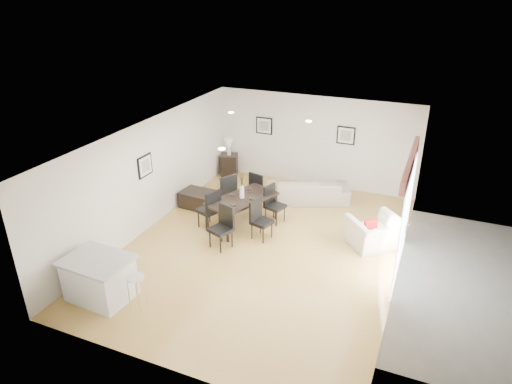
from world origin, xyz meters
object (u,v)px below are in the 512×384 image
at_px(dining_table, 242,201).
at_px(dining_chair_efar, 273,202).
at_px(dining_chair_wnear, 211,207).
at_px(kitchen_island, 99,278).
at_px(dining_chair_head, 223,224).
at_px(side_table, 229,165).
at_px(sofa, 308,190).
at_px(coffee_table, 201,200).
at_px(bar_stool, 136,281).
at_px(dining_chair_foot, 258,188).
at_px(armchair, 375,233).
at_px(dining_chair_wfar, 226,192).
at_px(dining_chair_enear, 259,217).

relative_size(dining_table, dining_chair_efar, 2.05).
xyz_separation_m(dining_chair_wnear, kitchen_island, (-0.68, -3.27, -0.14)).
height_order(dining_chair_head, side_table, dining_chair_head).
bearing_deg(dining_table, sofa, 82.69).
bearing_deg(dining_chair_wnear, kitchen_island, 8.81).
bearing_deg(coffee_table, bar_stool, -73.11).
xyz_separation_m(dining_chair_efar, dining_chair_foot, (-0.66, 0.64, 0.01)).
height_order(sofa, dining_chair_foot, dining_chair_foot).
relative_size(armchair, kitchen_island, 0.86).
distance_m(sofa, kitchen_island, 6.20).
distance_m(dining_chair_wnear, dining_chair_head, 0.92).
bearing_deg(dining_chair_wfar, sofa, 161.44).
height_order(dining_chair_foot, side_table, dining_chair_foot).
xyz_separation_m(armchair, dining_chair_head, (-3.22, -1.33, 0.21)).
bearing_deg(dining_table, dining_chair_enear, -11.45).
bearing_deg(dining_chair_foot, kitchen_island, 90.48).
bearing_deg(dining_chair_foot, armchair, -179.70).
distance_m(sofa, dining_table, 2.28).
height_order(dining_chair_foot, kitchen_island, dining_chair_foot).
relative_size(dining_chair_wnear, dining_chair_wfar, 0.93).
xyz_separation_m(dining_chair_foot, side_table, (-1.72, 1.74, -0.22)).
bearing_deg(dining_chair_wfar, side_table, -125.95).
height_order(sofa, dining_chair_efar, dining_chair_efar).
bearing_deg(dining_table, bar_stool, -74.53).
bearing_deg(dining_chair_enear, side_table, 51.14).
height_order(sofa, dining_chair_head, dining_chair_head).
height_order(armchair, dining_table, dining_table).
height_order(kitchen_island, bar_stool, kitchen_island).
bearing_deg(dining_chair_enear, coffee_table, 82.05).
bearing_deg(bar_stool, dining_chair_efar, 75.53).
bearing_deg(sofa, dining_table, 38.40).
xyz_separation_m(dining_chair_efar, kitchen_island, (-1.95, -4.21, -0.10)).
height_order(dining_table, bar_stool, dining_table).
relative_size(dining_chair_head, kitchen_island, 0.79).
xyz_separation_m(dining_chair_wnear, dining_chair_enear, (1.27, 0.05, -0.04)).
xyz_separation_m(coffee_table, bar_stool, (0.98, -4.20, 0.39)).
relative_size(dining_chair_wfar, dining_chair_foot, 1.12).
xyz_separation_m(dining_chair_efar, side_table, (-2.37, 2.38, -0.21)).
height_order(dining_chair_wnear, side_table, dining_chair_wnear).
bearing_deg(dining_chair_head, dining_table, 112.59).
bearing_deg(sofa, dining_chair_enear, 56.67).
distance_m(sofa, dining_chair_wfar, 2.36).
distance_m(dining_chair_foot, side_table, 2.45).
xyz_separation_m(dining_chair_wfar, dining_chair_head, (0.66, -1.51, -0.05)).
xyz_separation_m(dining_chair_efar, coffee_table, (-2.07, -0.01, -0.32)).
xyz_separation_m(coffee_table, side_table, (-0.31, 2.39, 0.11)).
bearing_deg(dining_chair_wfar, armchair, 117.14).
xyz_separation_m(sofa, side_table, (-2.86, 0.89, 0.00)).
height_order(dining_chair_head, dining_chair_foot, dining_chair_head).
distance_m(sofa, bar_stool, 5.92).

